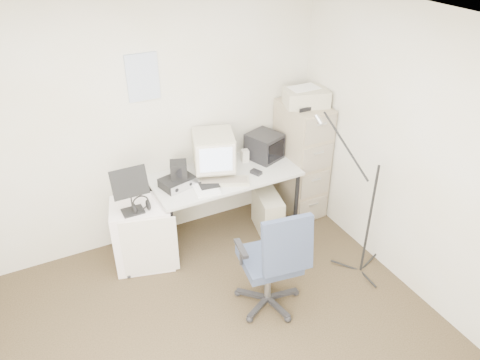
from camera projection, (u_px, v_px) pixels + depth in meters
name	position (u px, v px, depth m)	size (l,w,h in m)	color
floor	(233.00, 350.00, 3.81)	(3.60, 3.60, 0.01)	#2D2615
ceiling	(229.00, 40.00, 2.51)	(3.60, 3.60, 0.01)	white
wall_back	(150.00, 126.00, 4.53)	(3.60, 0.02, 2.50)	silver
wall_right	(427.00, 167.00, 3.86)	(0.02, 3.60, 2.50)	silver
wall_calendar	(143.00, 77.00, 4.26)	(0.30, 0.02, 0.44)	white
filing_cabinet	(301.00, 159.00, 5.21)	(0.40, 0.60, 1.30)	tan
printer	(306.00, 97.00, 4.82)	(0.44, 0.30, 0.17)	#B3B09F
desk	(225.00, 203.00, 4.97)	(1.50, 0.70, 0.73)	beige
crt_monitor	(214.00, 154.00, 4.69)	(0.40, 0.42, 0.44)	#B3B09F
crt_tv	(264.00, 146.00, 5.01)	(0.31, 0.33, 0.28)	black
desk_speaker	(245.00, 156.00, 4.97)	(0.07, 0.07, 0.14)	beige
keyboard	(225.00, 181.00, 4.63)	(0.49, 0.17, 0.03)	#B3B09F
mouse	(256.00, 172.00, 4.78)	(0.07, 0.11, 0.03)	black
radio_receiver	(177.00, 182.00, 4.56)	(0.32, 0.23, 0.09)	black
radio_speaker	(179.00, 169.00, 4.52)	(0.16, 0.15, 0.16)	black
papers	(205.00, 187.00, 4.55)	(0.23, 0.32, 0.02)	white
pc_tower	(268.00, 213.00, 5.06)	(0.22, 0.50, 0.46)	#B3B09F
office_chair	(269.00, 258.00, 3.98)	(0.60, 0.60, 1.05)	#354056
side_cart	(143.00, 234.00, 4.56)	(0.55, 0.44, 0.68)	white
music_stand	(130.00, 190.00, 4.17)	(0.32, 0.17, 0.47)	black
headphones	(141.00, 206.00, 4.28)	(0.17, 0.17, 0.03)	black
mic_stand	(372.00, 205.00, 4.22)	(0.02, 0.02, 1.55)	black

